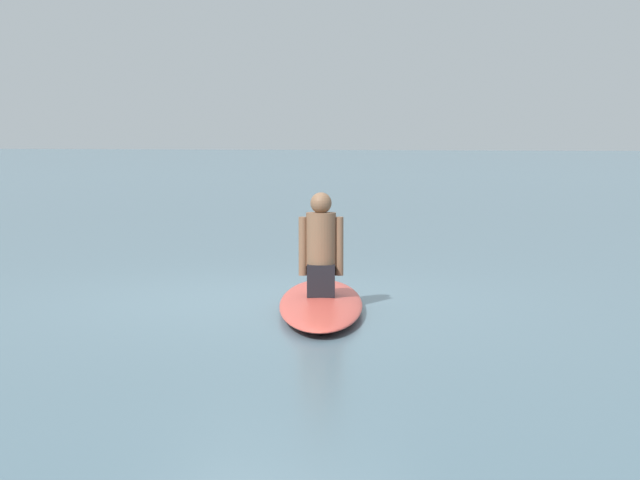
{
  "coord_description": "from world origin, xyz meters",
  "views": [
    {
      "loc": [
        -8.55,
        -4.84,
        1.52
      ],
      "look_at": [
        -0.02,
        -0.59,
        0.62
      ],
      "focal_mm": 57.58,
      "sensor_mm": 36.0,
      "label": 1
    }
  ],
  "objects": [
    {
      "name": "ground_plane",
      "position": [
        0.0,
        0.0,
        0.0
      ],
      "size": [
        400.0,
        400.0,
        0.0
      ],
      "primitive_type": "plane",
      "color": "slate"
    },
    {
      "name": "surfboard",
      "position": [
        -0.22,
        -0.71,
        0.07
      ],
      "size": [
        3.06,
        2.01,
        0.13
      ],
      "primitive_type": "ellipsoid",
      "rotation": [
        0.0,
        0.0,
        -2.69
      ],
      "color": "#D84C3F",
      "rests_on": "ground"
    },
    {
      "name": "person_paddler",
      "position": [
        -0.22,
        -0.71,
        0.56
      ],
      "size": [
        0.39,
        0.4,
        0.94
      ],
      "rotation": [
        0.0,
        0.0,
        -2.69
      ],
      "color": "black",
      "rests_on": "surfboard"
    }
  ]
}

